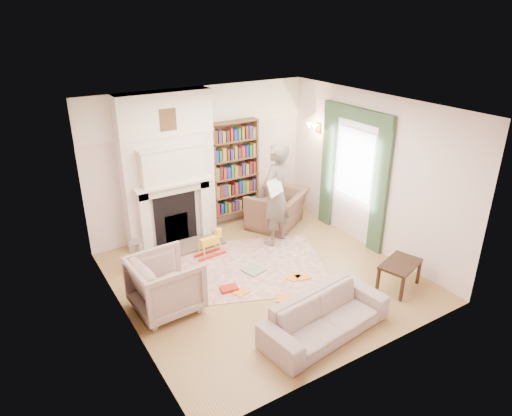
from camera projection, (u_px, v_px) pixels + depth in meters
floor at (264, 276)px, 7.56m from camera, size 4.50×4.50×0.00m
ceiling at (265, 107)px, 6.44m from camera, size 4.50×4.50×0.00m
wall_back at (201, 160)px, 8.75m from camera, size 4.50×0.00×4.50m
wall_front at (370, 262)px, 5.25m from camera, size 4.50×0.00×4.50m
wall_left at (119, 234)px, 5.92m from camera, size 0.00×4.50×4.50m
wall_right at (371, 173)px, 8.08m from camera, size 0.00×4.50×4.50m
fireplace at (168, 171)px, 8.24m from camera, size 1.70×0.58×2.80m
bookcase at (234, 168)px, 9.05m from camera, size 1.00×0.24×1.85m
window at (355, 165)px, 8.37m from camera, size 0.02×0.90×1.30m
curtain_left at (380, 189)px, 7.91m from camera, size 0.07×0.32×2.40m
curtain_right at (328, 167)px, 9.00m from camera, size 0.07×0.32×2.40m
pelmet at (358, 114)px, 7.97m from camera, size 0.09×1.70×0.24m
wall_sconce at (310, 129)px, 8.94m from camera, size 0.20×0.24×0.24m
rug at (248, 267)px, 7.83m from camera, size 3.13×2.79×0.01m
armchair_reading at (277, 209)px, 9.21m from camera, size 1.46×1.41×0.72m
armchair_left at (166, 284)px, 6.60m from camera, size 0.98×0.95×0.84m
sofa at (325, 316)px, 6.15m from camera, size 1.95×0.96×0.55m
man_reading at (276, 195)px, 8.28m from camera, size 0.84×0.73×1.94m
newspaper at (275, 187)px, 7.95m from camera, size 0.42×0.29×0.28m
coffee_table at (399, 275)px, 7.18m from camera, size 0.80×0.64×0.45m
paraffin_heater at (137, 256)px, 7.65m from camera, size 0.25×0.25×0.55m
rocking_horse at (210, 244)px, 8.09m from camera, size 0.57×0.26×0.49m
board_game at (254, 270)px, 7.71m from camera, size 0.39×0.39×0.03m
game_box_lid at (229, 288)px, 7.17m from camera, size 0.30×0.23×0.05m
comic_annuals at (281, 286)px, 7.28m from camera, size 1.36×0.74×0.02m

